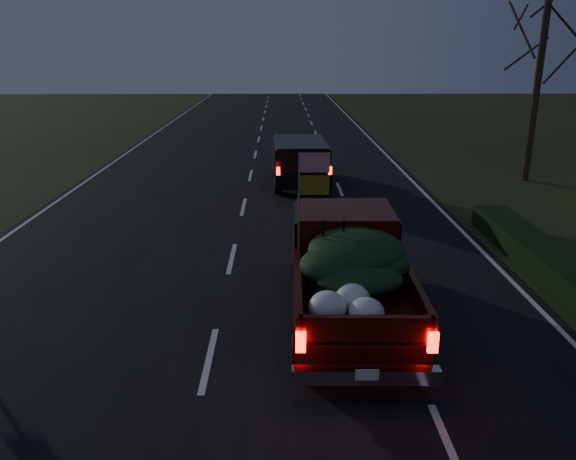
# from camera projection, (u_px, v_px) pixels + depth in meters

# --- Properties ---
(ground) EXTENTS (120.00, 120.00, 0.00)m
(ground) POSITION_uv_depth(u_px,v_px,m) (209.00, 360.00, 9.95)
(ground) COLOR black
(ground) RESTS_ON ground
(road_asphalt) EXTENTS (14.00, 120.00, 0.02)m
(road_asphalt) POSITION_uv_depth(u_px,v_px,m) (209.00, 359.00, 9.95)
(road_asphalt) COLOR black
(road_asphalt) RESTS_ON ground
(hedge_row) EXTENTS (1.00, 10.00, 0.60)m
(hedge_row) POSITION_uv_depth(u_px,v_px,m) (566.00, 276.00, 12.82)
(hedge_row) COLOR black
(hedge_row) RESTS_ON ground
(bare_tree_far) EXTENTS (3.60, 3.60, 7.00)m
(bare_tree_far) POSITION_uv_depth(u_px,v_px,m) (542.00, 49.00, 21.80)
(bare_tree_far) COLOR black
(bare_tree_far) RESTS_ON ground
(pickup_truck) EXTENTS (2.33, 5.80, 3.02)m
(pickup_truck) POSITION_uv_depth(u_px,v_px,m) (348.00, 264.00, 11.29)
(pickup_truck) COLOR #3D0E08
(pickup_truck) RESTS_ON ground
(lead_suv) EXTENTS (2.24, 5.07, 1.44)m
(lead_suv) POSITION_uv_depth(u_px,v_px,m) (300.00, 158.00, 22.42)
(lead_suv) COLOR black
(lead_suv) RESTS_ON ground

